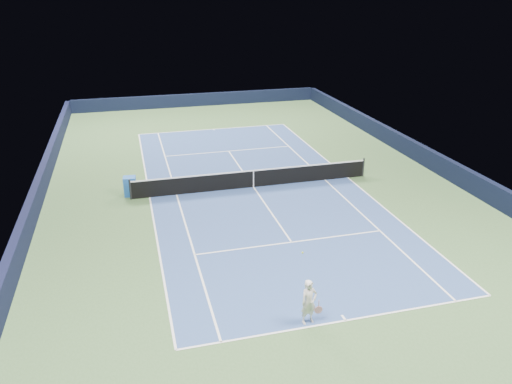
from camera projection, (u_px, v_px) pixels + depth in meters
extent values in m
plane|color=#3B5B31|center=(253.00, 187.00, 26.76)|extent=(40.00, 40.00, 0.00)
cube|color=black|center=(197.00, 100.00, 44.21)|extent=(22.00, 0.35, 1.10)
cube|color=black|center=(433.00, 160.00, 29.10)|extent=(0.35, 40.00, 1.10)
cube|color=black|center=(36.00, 198.00, 23.98)|extent=(0.35, 40.00, 1.10)
cube|color=navy|center=(253.00, 187.00, 26.75)|extent=(10.97, 23.77, 0.01)
cube|color=white|center=(214.00, 129.00, 37.34)|extent=(10.97, 0.08, 0.00)
cube|color=white|center=(346.00, 321.00, 16.16)|extent=(10.97, 0.08, 0.00)
cube|color=white|center=(348.00, 177.00, 28.05)|extent=(0.08, 23.77, 0.00)
cube|color=white|center=(150.00, 197.00, 25.45)|extent=(0.08, 23.77, 0.00)
cube|color=white|center=(325.00, 180.00, 27.72)|extent=(0.08, 23.77, 0.00)
cube|color=white|center=(177.00, 195.00, 25.78)|extent=(0.08, 23.77, 0.00)
cube|color=white|center=(229.00, 151.00, 32.46)|extent=(8.23, 0.08, 0.00)
cube|color=white|center=(292.00, 242.00, 21.05)|extent=(8.23, 0.08, 0.00)
cube|color=white|center=(253.00, 187.00, 26.75)|extent=(0.08, 12.80, 0.00)
cube|color=white|center=(214.00, 130.00, 37.21)|extent=(0.08, 0.30, 0.00)
cube|color=white|center=(344.00, 318.00, 16.29)|extent=(0.08, 0.30, 0.00)
cylinder|color=black|center=(130.00, 190.00, 25.03)|extent=(0.10, 0.10, 1.07)
cylinder|color=black|center=(363.00, 167.00, 28.06)|extent=(0.10, 0.10, 1.07)
cube|color=black|center=(253.00, 179.00, 26.58)|extent=(12.80, 0.03, 0.91)
cube|color=white|center=(253.00, 171.00, 26.39)|extent=(12.80, 0.04, 0.06)
cube|color=white|center=(253.00, 179.00, 26.58)|extent=(0.05, 0.04, 0.91)
cube|color=blue|center=(130.00, 186.00, 25.52)|extent=(0.66, 0.61, 1.01)
cube|color=silver|center=(136.00, 187.00, 25.61)|extent=(0.06, 0.45, 0.45)
imported|color=silver|center=(309.00, 302.00, 15.79)|extent=(0.63, 0.48, 1.55)
cylinder|color=pink|center=(319.00, 304.00, 15.85)|extent=(0.03, 0.03, 0.26)
cylinder|color=black|center=(318.00, 310.00, 15.94)|extent=(0.26, 0.02, 0.26)
cylinder|color=#CA839C|center=(318.00, 310.00, 15.94)|extent=(0.27, 0.03, 0.27)
sphere|color=#C2E430|center=(303.00, 253.00, 16.23)|extent=(0.07, 0.07, 0.07)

